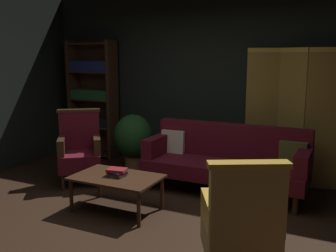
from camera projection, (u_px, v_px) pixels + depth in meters
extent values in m
plane|color=black|center=(135.00, 225.00, 4.16)|extent=(10.00, 10.00, 0.00)
cube|color=black|center=(214.00, 81.00, 6.07)|extent=(7.20, 0.10, 2.80)
cube|color=olive|center=(262.00, 115.00, 5.60)|extent=(0.45, 0.17, 1.90)
cube|color=gold|center=(264.00, 50.00, 5.43)|extent=(0.45, 0.18, 0.06)
cube|color=olive|center=(291.00, 117.00, 5.37)|extent=(0.41, 0.26, 1.90)
cube|color=gold|center=(295.00, 50.00, 5.21)|extent=(0.41, 0.27, 0.06)
cube|color=olive|center=(323.00, 120.00, 5.13)|extent=(0.45, 0.13, 1.90)
cube|color=gold|center=(328.00, 50.00, 4.97)|extent=(0.46, 0.14, 0.06)
cube|color=#382114|center=(74.00, 99.00, 7.01)|extent=(0.06, 0.32, 2.05)
cube|color=#382114|center=(113.00, 101.00, 6.65)|extent=(0.06, 0.32, 2.05)
cube|color=#382114|center=(98.00, 99.00, 6.96)|extent=(0.90, 0.02, 2.05)
cube|color=#382114|center=(95.00, 153.00, 7.00)|extent=(0.86, 0.30, 0.02)
cube|color=#382114|center=(94.00, 126.00, 6.92)|extent=(0.86, 0.30, 0.02)
cube|color=black|center=(93.00, 121.00, 6.88)|extent=(0.78, 0.22, 0.17)
cube|color=#382114|center=(93.00, 100.00, 6.83)|extent=(0.86, 0.30, 0.02)
cube|color=#1E4C28|center=(92.00, 95.00, 6.80)|extent=(0.78, 0.22, 0.16)
cube|color=#382114|center=(92.00, 72.00, 6.74)|extent=(0.86, 0.30, 0.02)
cube|color=navy|center=(91.00, 66.00, 6.71)|extent=(0.78, 0.22, 0.18)
cube|color=#382114|center=(91.00, 44.00, 6.66)|extent=(0.86, 0.30, 0.02)
cylinder|color=#382114|center=(150.00, 182.00, 5.24)|extent=(0.07, 0.07, 0.22)
cylinder|color=#382114|center=(295.00, 205.00, 4.42)|extent=(0.07, 0.07, 0.22)
cylinder|color=#382114|center=(169.00, 170.00, 5.77)|extent=(0.07, 0.07, 0.22)
cylinder|color=#382114|center=(302.00, 189.00, 4.95)|extent=(0.07, 0.07, 0.22)
cube|color=#4C0F19|center=(224.00, 170.00, 5.06)|extent=(2.10, 0.76, 0.20)
cube|color=#4C0F19|center=(232.00, 141.00, 5.27)|extent=(2.10, 0.18, 0.46)
cube|color=#4C0F19|center=(158.00, 145.00, 5.44)|extent=(0.16, 0.68, 0.26)
cube|color=#4C0F19|center=(304.00, 162.00, 4.59)|extent=(0.16, 0.68, 0.26)
cube|color=beige|center=(173.00, 142.00, 5.55)|extent=(0.35, 0.15, 0.35)
cube|color=#4C5123|center=(293.00, 155.00, 4.83)|extent=(0.35, 0.16, 0.34)
cylinder|color=#382114|center=(71.00, 196.00, 4.46)|extent=(0.04, 0.04, 0.39)
cylinder|color=#382114|center=(139.00, 209.00, 4.07)|extent=(0.04, 0.04, 0.39)
cylinder|color=#382114|center=(99.00, 182.00, 4.93)|extent=(0.04, 0.04, 0.39)
cylinder|color=#382114|center=(162.00, 193.00, 4.54)|extent=(0.04, 0.04, 0.39)
cube|color=#382114|center=(117.00, 177.00, 4.46)|extent=(1.00, 0.64, 0.03)
cylinder|color=gold|center=(258.00, 249.00, 3.41)|extent=(0.04, 0.04, 0.22)
cylinder|color=gold|center=(206.00, 250.00, 3.39)|extent=(0.04, 0.04, 0.22)
cube|color=tan|center=(239.00, 238.00, 3.13)|extent=(0.76, 0.76, 0.24)
cube|color=tan|center=(247.00, 203.00, 2.83)|extent=(0.55, 0.37, 0.54)
cube|color=gold|center=(249.00, 165.00, 2.78)|extent=(0.59, 0.40, 0.04)
cube|color=gold|center=(270.00, 210.00, 3.10)|extent=(0.32, 0.48, 0.22)
cube|color=gold|center=(210.00, 211.00, 3.08)|extent=(0.32, 0.48, 0.22)
cylinder|color=#382114|center=(63.00, 183.00, 5.19)|extent=(0.04, 0.04, 0.22)
cylinder|color=#382114|center=(98.00, 181.00, 5.28)|extent=(0.04, 0.04, 0.22)
cylinder|color=#382114|center=(65.00, 173.00, 5.64)|extent=(0.04, 0.04, 0.22)
cylinder|color=#382114|center=(97.00, 171.00, 5.72)|extent=(0.04, 0.04, 0.22)
cube|color=#4C0F19|center=(80.00, 161.00, 5.42)|extent=(0.78, 0.78, 0.24)
cube|color=#4C0F19|center=(79.00, 130.00, 5.57)|extent=(0.52, 0.43, 0.54)
cube|color=#382114|center=(79.00, 111.00, 5.52)|extent=(0.56, 0.47, 0.04)
cube|color=#382114|center=(62.00, 146.00, 5.33)|extent=(0.37, 0.45, 0.22)
cube|color=#382114|center=(97.00, 144.00, 5.42)|extent=(0.37, 0.45, 0.22)
cylinder|color=brown|center=(134.00, 162.00, 6.09)|extent=(0.28, 0.28, 0.28)
ellipsoid|color=#193D19|center=(133.00, 137.00, 6.01)|extent=(0.60, 0.60, 0.69)
cube|color=#9E7A47|center=(117.00, 175.00, 4.48)|extent=(0.22, 0.18, 0.03)
cube|color=navy|center=(117.00, 172.00, 4.47)|extent=(0.24, 0.20, 0.03)
cube|color=maroon|center=(117.00, 170.00, 4.47)|extent=(0.24, 0.19, 0.03)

